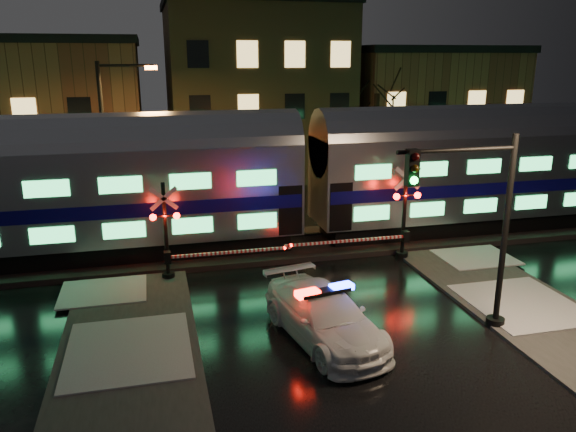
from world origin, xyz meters
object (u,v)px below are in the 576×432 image
object	(u,v)px
traffic_light	(478,231)
streetlight	(110,137)
crossing_signal_right	(397,221)
crossing_signal_left	(176,241)
police_car	(324,316)

from	to	relation	value
traffic_light	streetlight	bearing A→B (deg)	129.77
streetlight	crossing_signal_right	bearing A→B (deg)	-30.22
crossing_signal_right	crossing_signal_left	bearing A→B (deg)	-179.95
crossing_signal_left	streetlight	size ratio (longest dim) A/B	0.67
crossing_signal_left	traffic_light	xyz separation A→B (m)	(8.59, -6.40, 1.69)
crossing_signal_left	traffic_light	bearing A→B (deg)	-36.68
police_car	streetlight	bearing A→B (deg)	106.19
crossing_signal_right	streetlight	size ratio (longest dim) A/B	0.72
police_car	crossing_signal_left	world-z (taller)	crossing_signal_left
police_car	crossing_signal_right	world-z (taller)	crossing_signal_right
crossing_signal_left	streetlight	xyz separation A→B (m)	(-2.50, 6.70, 3.09)
police_car	crossing_signal_right	bearing A→B (deg)	38.41
police_car	traffic_light	size ratio (longest dim) A/B	0.91
crossing_signal_right	traffic_light	distance (m)	6.61
police_car	crossing_signal_left	distance (m)	7.14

